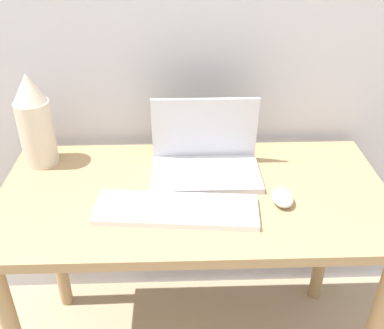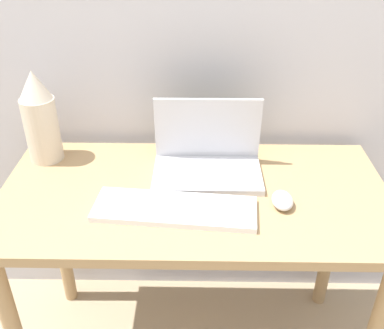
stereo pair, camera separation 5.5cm
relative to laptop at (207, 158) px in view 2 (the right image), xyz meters
The scene contains 6 objects.
desk 0.20m from the laptop, 109.49° to the right, with size 1.17×0.59×0.72m.
laptop is the anchor object (origin of this frame).
keyboard 0.24m from the laptop, 113.45° to the right, with size 0.46×0.19×0.02m.
mouse 0.28m from the laptop, 40.09° to the right, with size 0.06×0.09×0.04m.
vase 0.55m from the laptop, behind, with size 0.11×0.11×0.31m.
mp3_player 0.16m from the laptop, 134.78° to the right, with size 0.04×0.05×0.01m.
Camera 2 is at (0.01, -0.80, 1.49)m, focal length 42.00 mm.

